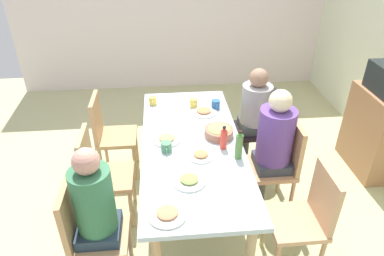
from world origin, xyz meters
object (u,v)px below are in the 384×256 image
object	(u,v)px
chair_4	(307,215)
chair_5	(109,132)
dining_table	(192,151)
cup_2	(153,101)
plate_3	(204,112)
side_cabinet	(378,132)
bowl_0	(219,131)
plate_1	(201,155)
person_2	(97,209)
plate_0	(167,214)
chair_2	(88,230)
cup_3	(216,104)
chair_3	(280,161)
cup_1	(194,103)
plate_4	(189,180)
bottle_0	(239,145)
person_3	(273,142)
chair_0	(100,172)
plate_2	(167,139)
chair_1	(261,124)
bottle_1	(224,138)
cup_0	(166,147)
person_1	(254,110)

from	to	relation	value
chair_4	chair_5	world-z (taller)	same
dining_table	cup_2	distance (m)	0.82
plate_3	side_cabinet	bearing A→B (deg)	89.22
bowl_0	plate_1	bearing A→B (deg)	-33.15
chair_4	chair_5	bearing A→B (deg)	-129.34
plate_1	side_cabinet	size ratio (longest dim) A/B	0.23
person_2	plate_0	xyz separation A→B (m)	(0.16, 0.47, 0.07)
chair_2	cup_3	xyz separation A→B (m)	(-1.25, 1.09, 0.29)
person_2	chair_3	size ratio (longest dim) A/B	1.33
plate_0	cup_1	bearing A→B (deg)	167.94
chair_2	plate_3	world-z (taller)	chair_2
plate_4	cup_3	size ratio (longest dim) A/B	2.05
chair_4	plate_3	bearing A→B (deg)	-151.37
cup_2	side_cabinet	xyz separation A→B (m)	(0.26, 2.36, -0.35)
person_2	plate_4	world-z (taller)	person_2
cup_3	bottle_0	distance (m)	0.84
bottle_0	cup_2	bearing A→B (deg)	-145.29
chair_2	chair_3	bearing A→B (deg)	112.29
dining_table	bottle_0	distance (m)	0.47
chair_2	plate_0	size ratio (longest dim) A/B	3.51
person_3	plate_3	world-z (taller)	person_3
chair_0	side_cabinet	size ratio (longest dim) A/B	1.00
plate_0	plate_1	bearing A→B (deg)	154.82
person_2	plate_3	size ratio (longest dim) A/B	4.81
plate_2	bowl_0	world-z (taller)	bowl_0
chair_3	chair_5	size ratio (longest dim) A/B	1.00
person_2	chair_1	bearing A→B (deg)	131.02
chair_0	cup_3	distance (m)	1.28
dining_table	cup_1	size ratio (longest dim) A/B	17.52
plate_3	bottle_1	xyz separation A→B (m)	(0.61, 0.09, 0.08)
plate_2	plate_3	bearing A→B (deg)	140.08
chair_2	plate_1	distance (m)	1.00
chair_3	cup_0	size ratio (longest dim) A/B	7.28
chair_4	plate_0	bearing A→B (deg)	-81.45
plate_3	person_1	bearing A→B (deg)	104.90
chair_3	cup_3	bearing A→B (deg)	-139.43
person_2	bottle_1	xyz separation A→B (m)	(-0.56, 0.96, 0.15)
person_2	cup_1	world-z (taller)	person_2
chair_2	plate_3	xyz separation A→B (m)	(-1.17, 0.96, 0.26)
cup_3	bottle_1	bearing A→B (deg)	-3.29
person_1	cup_2	bearing A→B (deg)	-94.67
bottle_0	cup_1	bearing A→B (deg)	-162.77
plate_3	bowl_0	bearing A→B (deg)	10.77
chair_2	cup_2	size ratio (longest dim) A/B	8.00
chair_4	plate_2	xyz separation A→B (m)	(-0.72, -1.01, 0.26)
person_1	bottle_1	world-z (taller)	person_1
plate_2	bottle_0	xyz separation A→B (m)	(0.30, 0.56, 0.10)
cup_2	bottle_1	size ratio (longest dim) A/B	0.54
chair_0	person_2	xyz separation A→B (m)	(0.66, 0.09, 0.19)
bowl_0	bottle_0	world-z (taller)	bottle_0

